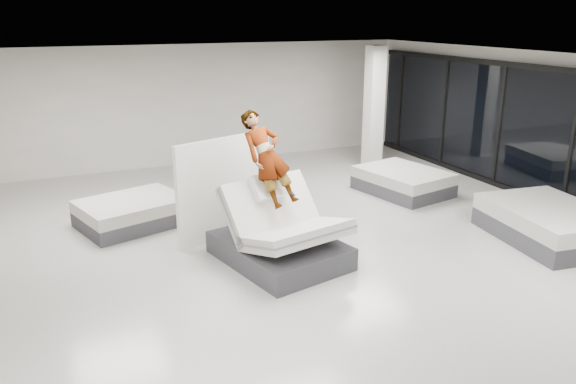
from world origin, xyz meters
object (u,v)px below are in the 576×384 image
object	(u,v)px
flat_bed_right_near	(550,223)
flat_bed_left_far	(132,212)
hero_bed	(281,237)
divider_panel	(225,188)
remote	(291,193)
flat_bed_right_far	(403,181)
person	(268,179)
column	(374,109)

from	to	relation	value
flat_bed_right_near	flat_bed_left_far	distance (m)	7.84
hero_bed	divider_panel	world-z (taller)	divider_panel
remote	flat_bed_right_far	size ratio (longest dim) A/B	0.06
person	column	size ratio (longest dim) A/B	0.52
divider_panel	column	size ratio (longest dim) A/B	0.64
hero_bed	divider_panel	xyz separation A→B (m)	(-0.47, 1.44, 0.50)
remote	column	distance (m)	6.17
person	divider_panel	distance (m)	1.24
hero_bed	flat_bed_right_far	size ratio (longest dim) A/B	1.10
hero_bed	person	world-z (taller)	person
hero_bed	person	size ratio (longest dim) A/B	1.45
divider_panel	flat_bed_right_far	size ratio (longest dim) A/B	0.93
column	flat_bed_right_near	bearing A→B (deg)	-86.55
hero_bed	flat_bed_right_near	distance (m)	4.99
column	divider_panel	bearing A→B (deg)	-149.09
flat_bed_right_far	flat_bed_right_near	distance (m)	3.53
person	divider_panel	bearing A→B (deg)	97.34
divider_panel	flat_bed_right_far	distance (m)	4.67
flat_bed_right_near	column	bearing A→B (deg)	93.45
flat_bed_right_near	column	xyz separation A→B (m)	(-0.33, 5.54, 1.29)
hero_bed	flat_bed_right_near	world-z (taller)	hero_bed
flat_bed_left_far	hero_bed	bearing A→B (deg)	-54.09
person	flat_bed_right_near	xyz separation A→B (m)	(4.94, -1.44, -1.04)
flat_bed_left_far	divider_panel	bearing A→B (deg)	-40.70
flat_bed_right_near	flat_bed_left_far	xyz separation A→B (m)	(-6.84, 3.84, -0.05)
remote	divider_panel	bearing A→B (deg)	103.75
flat_bed_left_far	flat_bed_right_far	bearing A→B (deg)	-3.78
divider_panel	flat_bed_right_near	bearing A→B (deg)	-44.90
flat_bed_right_near	flat_bed_left_far	bearing A→B (deg)	150.71
flat_bed_left_far	person	bearing A→B (deg)	-51.52
flat_bed_right_far	flat_bed_right_near	xyz separation A→B (m)	(0.80, -3.44, 0.04)
divider_panel	column	bearing A→B (deg)	11.48
divider_panel	flat_bed_right_near	xyz separation A→B (m)	(5.34, -2.54, -0.62)
person	flat_bed_right_near	size ratio (longest dim) A/B	0.68
person	flat_bed_right_far	distance (m)	4.72
hero_bed	remote	distance (m)	0.76
person	divider_panel	xyz separation A→B (m)	(-0.40, 1.10, -0.42)
remote	flat_bed_right_far	world-z (taller)	remote
remote	flat_bed_right_far	distance (m)	4.57
remote	flat_bed_right_near	bearing A→B (deg)	-26.43
flat_bed_right_near	flat_bed_right_far	bearing A→B (deg)	103.06
flat_bed_right_near	column	world-z (taller)	column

